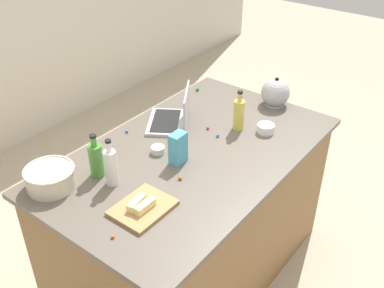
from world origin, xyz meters
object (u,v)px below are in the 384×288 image
at_px(ramekin_medium, 158,150).
at_px(butter_stick_right, 137,203).
at_px(candy_bag, 178,148).
at_px(laptop, 174,117).
at_px(butter_stick_left, 145,206).
at_px(ramekin_small, 266,128).
at_px(mixing_bowl_large, 50,177).
at_px(cutting_board, 143,208).
at_px(kettle, 276,93).
at_px(bottle_oil, 239,114).
at_px(bottle_vinegar, 111,166).
at_px(bottle_olive, 96,159).

bearing_deg(ramekin_medium, butter_stick_right, -150.47).
bearing_deg(candy_bag, laptop, 42.60).
xyz_separation_m(butter_stick_left, ramekin_small, (0.93, -0.08, -0.01)).
bearing_deg(candy_bag, mixing_bowl_large, 146.72).
distance_m(cutting_board, ramekin_medium, 0.46).
height_order(mixing_bowl_large, kettle, kettle).
distance_m(cutting_board, ramekin_small, 0.93).
bearing_deg(ramekin_small, bottle_oil, 112.32).
xyz_separation_m(bottle_vinegar, cutting_board, (-0.05, -0.25, -0.09)).
distance_m(bottle_vinegar, kettle, 1.22).
bearing_deg(ramekin_medium, ramekin_small, -33.22).
height_order(laptop, ramekin_small, laptop).
distance_m(bottle_olive, candy_bag, 0.41).
bearing_deg(candy_bag, kettle, -5.68).
xyz_separation_m(mixing_bowl_large, bottle_oil, (1.01, -0.41, 0.04)).
height_order(bottle_vinegar, kettle, bottle_vinegar).
distance_m(kettle, ramekin_medium, 0.90).
height_order(mixing_bowl_large, butter_stick_left, mixing_bowl_large).
bearing_deg(kettle, bottle_oil, 176.89).
bearing_deg(kettle, ramekin_medium, 165.54).
bearing_deg(bottle_vinegar, ramekin_medium, 0.42).
bearing_deg(bottle_oil, bottle_vinegar, 166.06).
distance_m(bottle_olive, cutting_board, 0.37).
bearing_deg(kettle, bottle_olive, 164.66).
bearing_deg(ramekin_small, bottle_vinegar, 158.16).
distance_m(mixing_bowl_large, bottle_olive, 0.23).
height_order(bottle_olive, cutting_board, bottle_olive).
distance_m(kettle, butter_stick_left, 1.27).
xyz_separation_m(mixing_bowl_large, ramekin_medium, (0.53, -0.21, -0.04)).
xyz_separation_m(butter_stick_left, candy_bag, (0.39, 0.13, 0.05)).
relative_size(cutting_board, butter_stick_right, 2.42).
xyz_separation_m(kettle, butter_stick_right, (-1.27, -0.00, -0.04)).
relative_size(bottle_vinegar, ramekin_small, 2.51).
height_order(bottle_oil, bottle_vinegar, bottle_vinegar).
relative_size(bottle_olive, candy_bag, 1.37).
xyz_separation_m(kettle, ramekin_medium, (-0.87, 0.22, -0.06)).
height_order(bottle_oil, kettle, bottle_oil).
bearing_deg(bottle_olive, butter_stick_left, -99.40).
relative_size(laptop, bottle_vinegar, 1.54).
distance_m(bottle_vinegar, ramekin_small, 0.94).
distance_m(bottle_oil, kettle, 0.40).
bearing_deg(ramekin_small, mixing_bowl_large, 152.24).
height_order(cutting_board, ramekin_small, ramekin_small).
bearing_deg(bottle_olive, butter_stick_right, -101.61).
xyz_separation_m(cutting_board, butter_stick_left, (-0.01, -0.02, 0.03)).
bearing_deg(ramekin_medium, mixing_bowl_large, 158.36).
height_order(laptop, bottle_vinegar, bottle_vinegar).
height_order(cutting_board, butter_stick_right, butter_stick_right).
distance_m(laptop, bottle_oil, 0.38).
distance_m(bottle_vinegar, cutting_board, 0.27).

